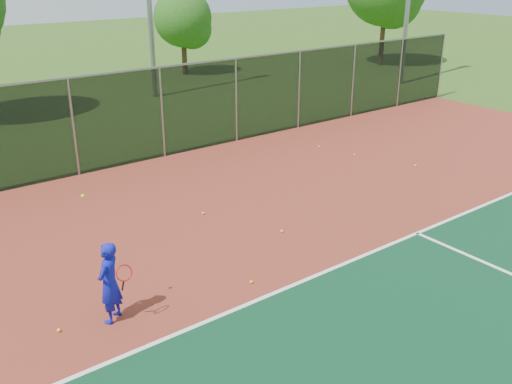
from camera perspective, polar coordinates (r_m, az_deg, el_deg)
ground at (r=11.56m, az=21.48°, el=-11.88°), size 120.00×120.00×0.00m
court_apron at (r=12.48m, az=13.74°, el=-8.17°), size 30.00×20.00×0.02m
fence_back at (r=19.24m, az=-9.39°, el=7.93°), size 30.00×0.06×3.03m
tennis_player at (r=10.69m, az=-14.45°, el=-8.75°), size 0.68×0.74×2.53m
practice_ball_0 at (r=20.45m, az=6.33°, el=4.54°), size 0.07×0.07×0.07m
practice_ball_1 at (r=19.11m, az=15.66°, el=2.57°), size 0.07×0.07×0.07m
practice_ball_2 at (r=11.85m, az=-0.47°, el=-8.97°), size 0.07×0.07×0.07m
practice_ball_3 at (r=11.04m, az=-19.12°, el=-12.93°), size 0.07×0.07×0.07m
practice_ball_4 at (r=19.74m, az=9.83°, el=3.70°), size 0.07×0.07×0.07m
practice_ball_5 at (r=14.97m, az=-5.31°, el=-2.11°), size 0.07×0.07×0.07m
practice_ball_7 at (r=13.95m, az=2.60°, el=-3.93°), size 0.07×0.07×0.07m
tree_back_mid at (r=34.12m, az=-7.13°, el=16.65°), size 3.31×3.31×4.86m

